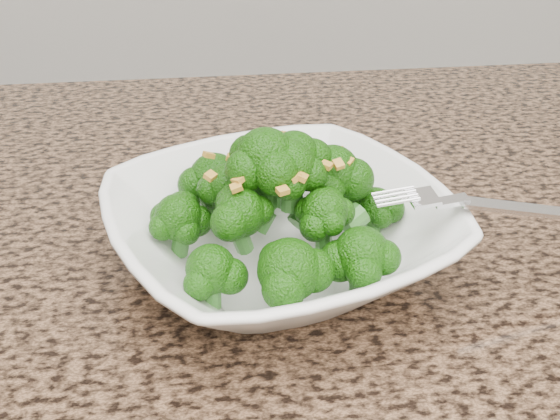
{
  "coord_description": "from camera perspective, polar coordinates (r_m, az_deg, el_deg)",
  "views": [
    {
      "loc": [
        0.04,
        -0.04,
        1.21
      ],
      "look_at": [
        0.09,
        0.39,
        0.95
      ],
      "focal_mm": 45.0,
      "sensor_mm": 36.0,
      "label": 1
    }
  ],
  "objects": [
    {
      "name": "garlic_topping",
      "position": [
        0.47,
        -0.0,
        9.0
      ],
      "size": [
        0.13,
        0.13,
        0.01
      ],
      "primitive_type": null,
      "color": "gold",
      "rests_on": "broccoli_pile"
    },
    {
      "name": "fork",
      "position": [
        0.5,
        14.21,
        0.73
      ],
      "size": [
        0.19,
        0.04,
        0.01
      ],
      "primitive_type": null,
      "rotation": [
        0.0,
        0.0,
        0.04
      ],
      "color": "silver",
      "rests_on": "bowl"
    },
    {
      "name": "bowl",
      "position": [
        0.51,
        -0.0,
        -1.93
      ],
      "size": [
        0.31,
        0.31,
        0.06
      ],
      "primitive_type": "imported",
      "rotation": [
        0.0,
        0.0,
        0.34
      ],
      "color": "white",
      "rests_on": "granite_counter"
    },
    {
      "name": "broccoli_pile",
      "position": [
        0.48,
        -0.0,
        4.69
      ],
      "size": [
        0.21,
        0.21,
        0.07
      ],
      "primitive_type": null,
      "color": "#1B5C0A",
      "rests_on": "bowl"
    },
    {
      "name": "granite_counter",
      "position": [
        0.47,
        -9.81,
        -13.4
      ],
      "size": [
        1.64,
        1.04,
        0.03
      ],
      "primitive_type": "cube",
      "color": "brown",
      "rests_on": "cabinet"
    }
  ]
}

